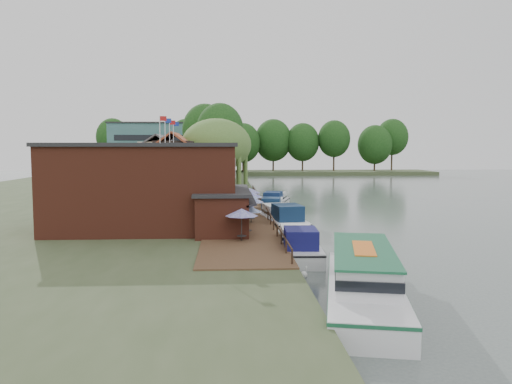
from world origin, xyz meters
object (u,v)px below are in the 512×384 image
object	(u,v)px
umbrella_3	(251,209)
willow	(216,161)
cruiser_2	(272,206)
swan	(304,274)
cottage_b	(161,167)
cruiser_3	(275,199)
cruiser_0	(298,241)
cruiser_1	(282,216)
umbrella_6	(250,199)
umbrella_1	(247,220)
hotel_block	(170,151)
pub	(168,187)
umbrella_4	(247,205)
umbrella_5	(252,204)
tour_boat	(364,277)
umbrella_2	(242,215)
cottage_c	(195,165)
umbrella_0	(242,225)
cottage_a	(175,171)

from	to	relation	value
umbrella_3	willow	bearing A→B (deg)	102.03
cruiser_2	swan	xyz separation A→B (m)	(-0.55, -28.26, -0.87)
cottage_b	cruiser_3	size ratio (longest dim) A/B	1.02
cruiser_0	cruiser_1	distance (m)	12.35
umbrella_6	cruiser_2	world-z (taller)	umbrella_6
cruiser_0	umbrella_1	bearing A→B (deg)	142.13
umbrella_1	cruiser_0	xyz separation A→B (m)	(3.56, -3.05, -1.10)
umbrella_1	cruiser_1	bearing A→B (deg)	68.30
hotel_block	pub	bearing A→B (deg)	-83.57
cottage_b	cruiser_1	distance (m)	23.96
umbrella_4	umbrella_5	xyz separation A→B (m)	(0.54, 1.14, 0.00)
willow	umbrella_3	distance (m)	17.43
pub	cruiser_3	distance (m)	25.79
umbrella_6	tour_boat	bearing A→B (deg)	-81.61
hotel_block	willow	xyz separation A→B (m)	(11.50, -51.00, -0.94)
willow	cruiser_0	size ratio (longest dim) A/B	1.06
pub	cruiser_2	distance (m)	19.50
pub	umbrella_5	distance (m)	11.10
pub	swan	distance (m)	15.95
hotel_block	umbrella_4	world-z (taller)	hotel_block
pub	umbrella_2	xyz separation A→B (m)	(6.08, -0.35, -2.36)
umbrella_1	tour_boat	distance (m)	15.12
cottage_b	cruiser_3	world-z (taller)	cottage_b
cottage_c	cruiser_1	distance (m)	29.98
umbrella_0	cruiser_2	xyz separation A→B (m)	(4.17, 21.88, -1.20)
pub	umbrella_4	distance (m)	9.93
umbrella_3	umbrella_5	world-z (taller)	same
willow	cruiser_0	distance (m)	27.54
umbrella_2	cottage_a	bearing A→B (deg)	114.76
cottage_a	swan	size ratio (longest dim) A/B	19.55
cottage_b	willow	bearing A→B (deg)	-33.69
umbrella_6	swan	world-z (taller)	umbrella_6
cruiser_3	umbrella_2	bearing A→B (deg)	-87.56
hotel_block	cottage_c	bearing A→B (deg)	-77.80
umbrella_0	umbrella_4	size ratio (longest dim) A/B	1.02
umbrella_3	cruiser_1	bearing A→B (deg)	40.77
umbrella_6	cruiser_0	size ratio (longest dim) A/B	0.24
willow	umbrella_6	distance (m)	9.13
cruiser_0	cruiser_2	bearing A→B (deg)	92.45
swan	cruiser_3	bearing A→B (deg)	87.50
hotel_block	umbrella_3	bearing A→B (deg)	-77.46
umbrella_1	cottage_c	bearing A→B (deg)	99.81
umbrella_3	cruiser_3	size ratio (longest dim) A/B	0.25
pub	hotel_block	bearing A→B (deg)	96.43
cruiser_2	tour_boat	size ratio (longest dim) A/B	0.70
cottage_c	cruiser_2	bearing A→B (deg)	-60.28
willow	swan	distance (m)	33.09
umbrella_4	umbrella_6	xyz separation A→B (m)	(0.59, 5.79, 0.00)
pub	umbrella_3	distance (m)	8.16
cottage_a	umbrella_0	xyz separation A→B (m)	(6.94, -20.58, -2.96)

